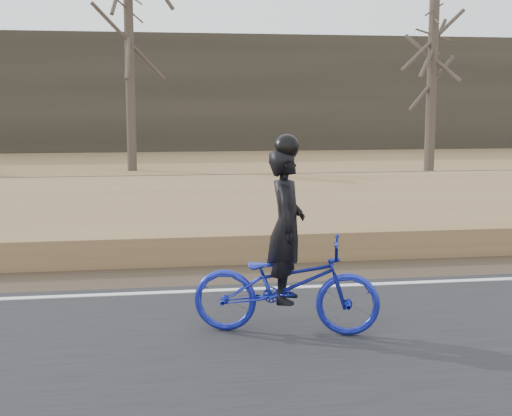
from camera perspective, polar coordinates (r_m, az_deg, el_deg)
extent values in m
cube|color=#383328|center=(39.02, -14.38, 8.89)|extent=(120.00, 4.00, 6.00)
imported|color=#16209D|center=(7.62, 2.42, -6.17)|extent=(2.09, 1.20, 1.04)
imported|color=black|center=(7.48, 2.45, -1.43)|extent=(0.53, 0.67, 1.62)
sphere|color=black|center=(7.39, 2.49, 4.93)|extent=(0.26, 0.26, 0.26)
cylinder|color=#4D4339|center=(26.94, -10.12, 13.24)|extent=(0.36, 0.36, 9.64)
cylinder|color=#4D4339|center=(26.28, 13.88, 9.64)|extent=(0.36, 0.36, 6.34)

